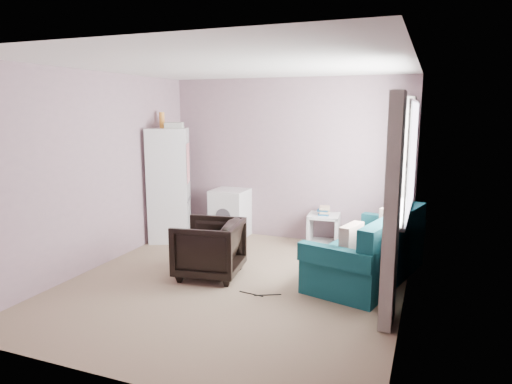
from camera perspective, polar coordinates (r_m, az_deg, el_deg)
room at (r=5.16m, az=-2.70°, el=1.68°), size 3.84×4.24×2.54m
armchair at (r=5.64m, az=-5.89°, el=-6.66°), size 0.81×0.85×0.77m
fridge at (r=7.17m, az=-10.80°, el=0.97°), size 0.79×0.79×1.98m
washing_machine at (r=7.33m, az=-3.23°, el=-2.53°), size 0.54×0.55×0.76m
side_table at (r=6.86m, az=8.46°, el=-4.48°), size 0.49×0.49×0.61m
sofa at (r=5.70m, az=14.20°, el=-7.58°), size 1.29×2.02×0.83m
window_dressing at (r=5.44m, az=17.69°, el=0.09°), size 0.17×2.62×2.18m
floor_cables at (r=5.17m, az=0.43°, el=-12.67°), size 0.47×0.15×0.01m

